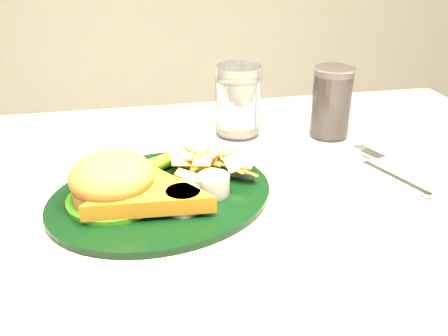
# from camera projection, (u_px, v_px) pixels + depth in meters

# --- Properties ---
(dinner_plate) EXTENTS (0.39, 0.36, 0.07)m
(dinner_plate) POSITION_uv_depth(u_px,v_px,m) (160.00, 177.00, 0.67)
(dinner_plate) COLOR black
(dinner_plate) RESTS_ON table
(water_glass) EXTENTS (0.08, 0.08, 0.12)m
(water_glass) POSITION_uv_depth(u_px,v_px,m) (238.00, 101.00, 0.87)
(water_glass) COLOR silver
(water_glass) RESTS_ON table
(cola_glass) EXTENTS (0.07, 0.07, 0.12)m
(cola_glass) POSITION_uv_depth(u_px,v_px,m) (331.00, 103.00, 0.86)
(cola_glass) COLOR black
(cola_glass) RESTS_ON table
(fork_napkin) EXTENTS (0.17, 0.20, 0.01)m
(fork_napkin) POSITION_uv_depth(u_px,v_px,m) (392.00, 175.00, 0.74)
(fork_napkin) COLOR white
(fork_napkin) RESTS_ON table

